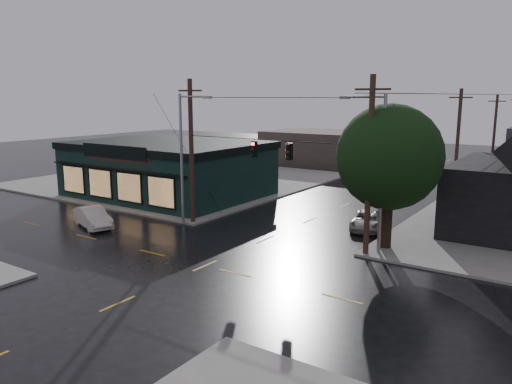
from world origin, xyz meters
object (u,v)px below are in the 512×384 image
Objects in this scene: sedan_cream at (93,217)px; suv_silver at (367,220)px; corner_tree at (389,157)px; utility_pole_nw at (193,224)px; utility_pole_ne at (365,255)px.

sedan_cream reaches higher than suv_silver.
corner_tree is at bearing -51.04° from sedan_cream.
utility_pole_nw is at bearing -167.90° from suv_silver.
utility_pole_nw is at bearing -27.95° from sedan_cream.
utility_pole_ne is (-0.50, -1.79, -5.51)m from corner_tree.
suv_silver is at bearing -37.51° from sedan_cream.
utility_pole_ne is 6.00m from suv_silver.
utility_pole_nw reaches higher than sedan_cream.
utility_pole_nw and utility_pole_ne have the same top height.
corner_tree is at bearing 74.36° from utility_pole_ne.
utility_pole_nw is at bearing 180.00° from utility_pole_ne.
corner_tree is 0.83× the size of utility_pole_nw.
suv_silver is at bearing 124.49° from corner_tree.
utility_pole_nw is 12.25m from suv_silver.
utility_pole_nw reaches higher than suv_silver.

